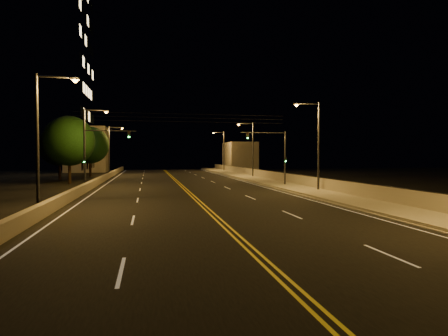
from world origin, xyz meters
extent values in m
plane|color=black|center=(0.00, 0.00, 0.00)|extent=(160.00, 160.00, 0.00)
cube|color=black|center=(0.00, 20.00, 0.01)|extent=(18.00, 120.00, 0.02)
cube|color=#9C9682|center=(10.80, 20.00, 0.15)|extent=(3.60, 120.00, 0.30)
cube|color=#9C9682|center=(8.93, 20.00, 0.07)|extent=(0.14, 120.00, 0.15)
cube|color=gray|center=(12.45, 20.00, 0.80)|extent=(0.30, 120.00, 1.00)
cube|color=gray|center=(-9.54, 20.00, 0.39)|extent=(0.45, 120.00, 0.78)
cube|color=gray|center=(16.50, 71.67, 3.15)|extent=(6.00, 10.00, 6.30)
cube|color=gray|center=(-16.00, 71.24, 4.62)|extent=(8.00, 8.00, 9.25)
cylinder|color=black|center=(12.45, 20.00, 1.33)|extent=(0.06, 120.00, 0.06)
cube|color=silver|center=(-8.60, 20.00, 0.02)|extent=(0.12, 116.00, 0.00)
cube|color=silver|center=(8.60, 20.00, 0.02)|extent=(0.12, 116.00, 0.00)
cube|color=gold|center=(-0.15, 20.00, 0.02)|extent=(0.12, 116.00, 0.00)
cube|color=gold|center=(0.15, 20.00, 0.02)|extent=(0.12, 116.00, 0.00)
cube|color=silver|center=(-4.50, 1.50, 0.02)|extent=(0.12, 3.00, 0.00)
cube|color=silver|center=(-4.50, 10.50, 0.02)|extent=(0.12, 3.00, 0.00)
cube|color=silver|center=(-4.50, 19.50, 0.02)|extent=(0.12, 3.00, 0.00)
cube|color=silver|center=(-4.50, 28.50, 0.02)|extent=(0.12, 3.00, 0.00)
cube|color=silver|center=(-4.50, 37.50, 0.02)|extent=(0.12, 3.00, 0.00)
cube|color=silver|center=(-4.50, 46.50, 0.02)|extent=(0.12, 3.00, 0.00)
cube|color=silver|center=(-4.50, 55.50, 0.02)|extent=(0.12, 3.00, 0.00)
cube|color=silver|center=(-4.50, 64.50, 0.02)|extent=(0.12, 3.00, 0.00)
cube|color=silver|center=(-4.50, 73.50, 0.02)|extent=(0.12, 3.00, 0.00)
cube|color=silver|center=(4.50, 1.50, 0.02)|extent=(0.12, 3.00, 0.00)
cube|color=silver|center=(4.50, 10.50, 0.02)|extent=(0.12, 3.00, 0.00)
cube|color=silver|center=(4.50, 19.50, 0.02)|extent=(0.12, 3.00, 0.00)
cube|color=silver|center=(4.50, 28.50, 0.02)|extent=(0.12, 3.00, 0.00)
cube|color=silver|center=(4.50, 37.50, 0.02)|extent=(0.12, 3.00, 0.00)
cube|color=silver|center=(4.50, 46.50, 0.02)|extent=(0.12, 3.00, 0.00)
cube|color=silver|center=(4.50, 55.50, 0.02)|extent=(0.12, 3.00, 0.00)
cube|color=silver|center=(4.50, 64.50, 0.02)|extent=(0.12, 3.00, 0.00)
cube|color=silver|center=(4.50, 73.50, 0.02)|extent=(0.12, 3.00, 0.00)
cylinder|color=#2D2D33|center=(11.80, 22.23, 4.18)|extent=(0.20, 0.20, 8.35)
cylinder|color=#2D2D33|center=(10.70, 22.23, 8.20)|extent=(2.20, 0.12, 0.12)
cube|color=#2D2D33|center=(9.60, 22.23, 8.13)|extent=(0.50, 0.25, 0.14)
sphere|color=#FF9E2D|center=(9.60, 22.23, 8.03)|extent=(0.28, 0.28, 0.28)
cylinder|color=#2D2D33|center=(11.80, 44.36, 4.18)|extent=(0.20, 0.20, 8.35)
cylinder|color=#2D2D33|center=(10.70, 44.36, 8.20)|extent=(2.20, 0.12, 0.12)
cube|color=#2D2D33|center=(9.60, 44.36, 8.13)|extent=(0.50, 0.25, 0.14)
sphere|color=#FF9E2D|center=(9.60, 44.36, 8.03)|extent=(0.28, 0.28, 0.28)
cylinder|color=#2D2D33|center=(11.80, 66.26, 4.18)|extent=(0.20, 0.20, 8.35)
cylinder|color=#2D2D33|center=(10.70, 66.26, 8.20)|extent=(2.20, 0.12, 0.12)
cube|color=#2D2D33|center=(9.60, 66.26, 8.13)|extent=(0.50, 0.25, 0.14)
sphere|color=#FF9E2D|center=(9.60, 66.26, 8.03)|extent=(0.28, 0.28, 0.28)
cylinder|color=#2D2D33|center=(-10.20, 14.30, 4.18)|extent=(0.20, 0.20, 8.35)
cylinder|color=#2D2D33|center=(-9.10, 14.30, 8.20)|extent=(2.20, 0.12, 0.12)
cube|color=#2D2D33|center=(-8.00, 14.30, 8.13)|extent=(0.50, 0.25, 0.14)
sphere|color=#FF9E2D|center=(-8.00, 14.30, 8.03)|extent=(0.28, 0.28, 0.28)
cylinder|color=#2D2D33|center=(-10.20, 31.36, 4.18)|extent=(0.20, 0.20, 8.35)
cylinder|color=#2D2D33|center=(-9.10, 31.36, 8.20)|extent=(2.20, 0.12, 0.12)
cube|color=#2D2D33|center=(-8.00, 31.36, 8.13)|extent=(0.50, 0.25, 0.14)
sphere|color=#FF9E2D|center=(-8.00, 31.36, 8.03)|extent=(0.28, 0.28, 0.28)
cylinder|color=#2D2D33|center=(-10.20, 56.35, 4.18)|extent=(0.20, 0.20, 8.35)
cylinder|color=#2D2D33|center=(-9.10, 56.35, 8.20)|extent=(2.20, 0.12, 0.12)
cube|color=#2D2D33|center=(-8.00, 56.35, 8.13)|extent=(0.50, 0.25, 0.14)
sphere|color=#FF9E2D|center=(-8.00, 56.35, 8.03)|extent=(0.28, 0.28, 0.28)
cylinder|color=#2D2D33|center=(11.00, 28.77, 3.05)|extent=(0.18, 0.18, 6.10)
cylinder|color=#2D2D33|center=(8.50, 28.77, 5.90)|extent=(5.00, 0.10, 0.10)
cube|color=black|center=(6.75, 28.77, 5.55)|extent=(0.28, 0.18, 0.80)
sphere|color=#19FF4C|center=(6.75, 28.66, 5.30)|extent=(0.14, 0.14, 0.14)
cube|color=black|center=(11.00, 28.62, 3.00)|extent=(0.22, 0.14, 0.55)
cylinder|color=#2D2D33|center=(-9.80, 28.77, 3.05)|extent=(0.18, 0.18, 6.10)
cylinder|color=#2D2D33|center=(-7.30, 28.77, 5.90)|extent=(5.00, 0.10, 0.10)
cube|color=black|center=(-5.55, 28.77, 5.55)|extent=(0.28, 0.18, 0.80)
sphere|color=#19FF4C|center=(-5.55, 28.66, 5.30)|extent=(0.14, 0.14, 0.14)
cube|color=black|center=(-9.80, 28.62, 3.00)|extent=(0.22, 0.14, 0.55)
cylinder|color=black|center=(0.00, 29.50, 7.00)|extent=(22.00, 0.03, 0.03)
cylinder|color=black|center=(0.00, 29.50, 7.40)|extent=(22.00, 0.03, 0.03)
cylinder|color=black|center=(0.00, 29.50, 7.80)|extent=(22.00, 0.03, 0.03)
cube|color=gray|center=(-25.28, 54.57, 15.79)|extent=(24.00, 15.00, 31.57)
cylinder|color=black|center=(-13.08, 38.38, 1.44)|extent=(0.36, 0.36, 2.88)
sphere|color=black|center=(-13.08, 38.38, 5.20)|extent=(6.08, 6.08, 6.08)
cylinder|color=black|center=(-16.00, 46.60, 1.32)|extent=(0.36, 0.36, 2.65)
sphere|color=black|center=(-16.00, 46.60, 4.78)|extent=(5.59, 5.59, 5.59)
cylinder|color=black|center=(-12.83, 53.38, 1.41)|extent=(0.36, 0.36, 2.82)
sphere|color=black|center=(-12.83, 53.38, 5.10)|extent=(5.96, 5.96, 5.96)
camera|label=1|loc=(-3.68, -9.95, 3.50)|focal=30.00mm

